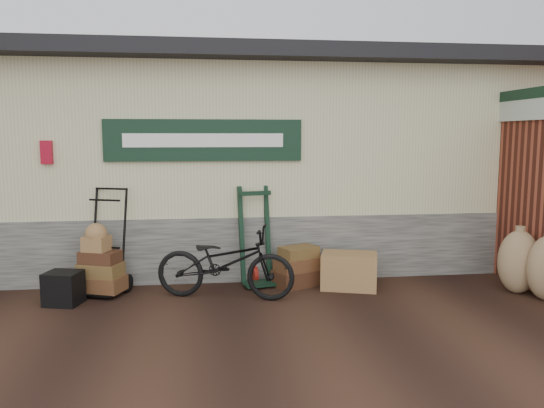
{
  "coord_description": "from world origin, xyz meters",
  "views": [
    {
      "loc": [
        -0.3,
        -6.14,
        2.01
      ],
      "look_at": [
        0.6,
        0.9,
        1.09
      ],
      "focal_mm": 35.0,
      "sensor_mm": 36.0,
      "label": 1
    }
  ],
  "objects_px": {
    "green_barrow": "(256,236)",
    "wicker_hamper": "(349,271)",
    "porter_trolley": "(106,240)",
    "bicycle": "(225,259)",
    "suitcase_stack": "(297,266)",
    "black_trunk": "(63,288)"
  },
  "relations": [
    {
      "from": "green_barrow",
      "to": "porter_trolley",
      "type": "bearing_deg",
      "value": 171.04
    },
    {
      "from": "wicker_hamper",
      "to": "porter_trolley",
      "type": "bearing_deg",
      "value": 176.01
    },
    {
      "from": "porter_trolley",
      "to": "green_barrow",
      "type": "height_order",
      "value": "porter_trolley"
    },
    {
      "from": "suitcase_stack",
      "to": "wicker_hamper",
      "type": "distance_m",
      "value": 0.7
    },
    {
      "from": "wicker_hamper",
      "to": "black_trunk",
      "type": "relative_size",
      "value": 1.8
    },
    {
      "from": "porter_trolley",
      "to": "green_barrow",
      "type": "relative_size",
      "value": 1.03
    },
    {
      "from": "green_barrow",
      "to": "wicker_hamper",
      "type": "xyz_separation_m",
      "value": [
        1.21,
        -0.33,
        -0.43
      ]
    },
    {
      "from": "black_trunk",
      "to": "bicycle",
      "type": "bearing_deg",
      "value": 0.03
    },
    {
      "from": "porter_trolley",
      "to": "black_trunk",
      "type": "distance_m",
      "value": 0.8
    },
    {
      "from": "bicycle",
      "to": "porter_trolley",
      "type": "bearing_deg",
      "value": 88.35
    },
    {
      "from": "wicker_hamper",
      "to": "bicycle",
      "type": "distance_m",
      "value": 1.68
    },
    {
      "from": "porter_trolley",
      "to": "bicycle",
      "type": "distance_m",
      "value": 1.58
    },
    {
      "from": "wicker_hamper",
      "to": "bicycle",
      "type": "relative_size",
      "value": 0.41
    },
    {
      "from": "suitcase_stack",
      "to": "black_trunk",
      "type": "xyz_separation_m",
      "value": [
        -2.91,
        -0.44,
        -0.07
      ]
    },
    {
      "from": "green_barrow",
      "to": "bicycle",
      "type": "distance_m",
      "value": 0.74
    },
    {
      "from": "porter_trolley",
      "to": "suitcase_stack",
      "type": "bearing_deg",
      "value": 20.63
    },
    {
      "from": "suitcase_stack",
      "to": "wicker_hamper",
      "type": "relative_size",
      "value": 0.85
    },
    {
      "from": "black_trunk",
      "to": "green_barrow",
      "type": "bearing_deg",
      "value": 13.57
    },
    {
      "from": "green_barrow",
      "to": "wicker_hamper",
      "type": "relative_size",
      "value": 1.86
    },
    {
      "from": "suitcase_stack",
      "to": "black_trunk",
      "type": "distance_m",
      "value": 2.95
    },
    {
      "from": "wicker_hamper",
      "to": "bicycle",
      "type": "height_order",
      "value": "bicycle"
    },
    {
      "from": "porter_trolley",
      "to": "wicker_hamper",
      "type": "xyz_separation_m",
      "value": [
        3.14,
        -0.22,
        -0.45
      ]
    }
  ]
}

